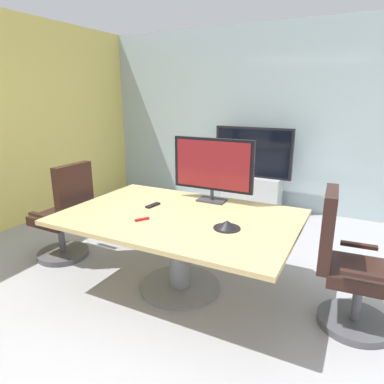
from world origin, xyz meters
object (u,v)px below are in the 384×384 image
office_chair_right (347,272)px  remote_control (153,205)px  conference_table (180,231)px  tv_monitor (213,166)px  office_chair_left (66,220)px  conference_phone (227,225)px  wall_display_unit (252,183)px

office_chair_right → remote_control: size_ratio=6.41×
conference_table → office_chair_right: 1.42m
tv_monitor → conference_table: bearing=-100.0°
remote_control → office_chair_left: bearing=-165.2°
tv_monitor → remote_control: tv_monitor is taller
office_chair_left → office_chair_right: same height
tv_monitor → remote_control: (-0.44, -0.42, -0.35)m
conference_phone → remote_control: conference_phone is taller
office_chair_right → conference_phone: office_chair_right is taller
office_chair_left → wall_display_unit: bearing=153.7°
office_chair_right → wall_display_unit: 2.81m
conference_table → office_chair_left: (-1.41, -0.04, -0.12)m
wall_display_unit → office_chair_left: bearing=-117.3°
office_chair_right → tv_monitor: size_ratio=1.30×
office_chair_left → remote_control: 1.10m
office_chair_right → conference_phone: size_ratio=4.95×
office_chair_right → wall_display_unit: wall_display_unit is taller
conference_table → office_chair_right: size_ratio=1.90×
office_chair_right → tv_monitor: 1.51m
conference_phone → office_chair_right: bearing=15.0°
office_chair_right → conference_phone: bearing=101.0°
conference_table → tv_monitor: tv_monitor is taller
remote_control → tv_monitor: bearing=50.9°
office_chair_left → wall_display_unit: 2.86m
office_chair_left → office_chair_right: size_ratio=1.00×
conference_table → office_chair_left: office_chair_left is taller
conference_table → tv_monitor: (0.09, 0.52, 0.52)m
wall_display_unit → conference_phone: bearing=-77.1°
tv_monitor → conference_phone: (0.41, -0.63, -0.33)m
office_chair_left → conference_phone: size_ratio=4.95×
office_chair_right → conference_phone: (-0.91, -0.24, 0.31)m
office_chair_left → office_chair_right: 2.82m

